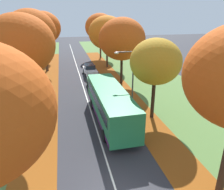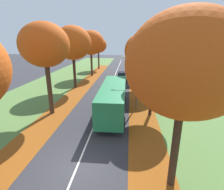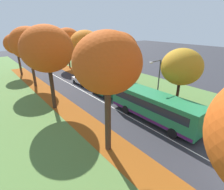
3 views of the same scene
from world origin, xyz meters
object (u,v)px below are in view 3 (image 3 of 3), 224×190
object	(u,v)px
tree_left_mid	(47,49)
tree_left_distant	(16,44)
tree_left_far	(28,43)
streetlamp_right	(157,80)
tree_left_near	(107,64)
tree_right_mid	(118,50)
car_green_lead	(103,90)
tree_right_distant	(67,40)
tree_right_far	(85,45)
bus	(154,105)
tree_right_near	(182,67)
car_white_following	(82,80)

from	to	relation	value
tree_left_mid	tree_left_distant	distance (m)	19.37
tree_left_far	streetlamp_right	bearing A→B (deg)	-64.26
tree_left_near	tree_right_mid	world-z (taller)	tree_left_near
streetlamp_right	car_green_lead	world-z (taller)	streetlamp_right
tree_left_distant	tree_right_mid	distance (m)	21.15
car_green_lead	tree_right_distant	bearing A→B (deg)	78.20
tree_right_far	bus	world-z (taller)	tree_right_far
tree_right_mid	tree_left_mid	bearing A→B (deg)	-175.33
tree_right_near	tree_right_far	bearing A→B (deg)	90.47
tree_left_distant	car_white_following	distance (m)	15.74
tree_left_near	tree_left_mid	xyz separation A→B (m)	(-0.52, 10.24, -0.01)
tree_left_mid	tree_right_distant	distance (m)	22.04
tree_right_near	tree_right_distant	size ratio (longest dim) A/B	0.81
tree_right_near	tree_right_far	distance (m)	20.19
tree_left_mid	car_green_lead	bearing A→B (deg)	-3.46
tree_left_distant	tree_right_distant	size ratio (longest dim) A/B	0.89
tree_left_mid	tree_right_near	bearing A→B (deg)	-41.24
tree_left_distant	car_white_following	world-z (taller)	tree_left_distant
car_white_following	tree_right_far	bearing A→B (deg)	50.60
tree_left_near	tree_left_far	bearing A→B (deg)	89.68
tree_left_mid	car_green_lead	size ratio (longest dim) A/B	2.29
tree_left_far	tree_right_far	world-z (taller)	tree_left_far
tree_left_mid	tree_left_far	size ratio (longest dim) A/B	1.03
tree_left_far	tree_right_distant	size ratio (longest dim) A/B	1.04
car_green_lead	streetlamp_right	bearing A→B (deg)	-73.75
tree_left_near	car_white_following	world-z (taller)	tree_left_near
tree_left_far	streetlamp_right	xyz separation A→B (m)	(8.67, -17.99, -3.16)
car_green_lead	car_white_following	world-z (taller)	same
car_green_lead	tree_left_distant	bearing A→B (deg)	108.34
car_white_following	streetlamp_right	bearing A→B (deg)	-81.69
tree_right_near	tree_right_far	world-z (taller)	tree_right_far
tree_left_far	tree_right_mid	xyz separation A→B (m)	(10.28, -9.18, -0.93)
car_white_following	tree_left_mid	bearing A→B (deg)	-139.96
tree_left_near	tree_right_distant	world-z (taller)	tree_left_near
tree_right_mid	tree_right_distant	bearing A→B (deg)	89.15
tree_left_distant	tree_right_distant	bearing A→B (deg)	-1.94
tree_right_far	tree_left_distant	bearing A→B (deg)	139.38
tree_left_mid	tree_right_mid	bearing A→B (deg)	4.67
tree_right_distant	car_white_following	bearing A→B (deg)	-106.92
tree_right_near	streetlamp_right	xyz separation A→B (m)	(-1.73, 1.76, -1.53)
tree_left_near	tree_right_mid	size ratio (longest dim) A/B	1.07
tree_left_distant	car_white_following	xyz separation A→B (m)	(6.69, -13.24, -5.27)
tree_right_near	bus	world-z (taller)	tree_right_near
tree_right_far	tree_left_mid	bearing A→B (deg)	-136.00
tree_left_near	tree_left_distant	bearing A→B (deg)	89.90
bus	car_white_following	world-z (taller)	bus
bus	car_green_lead	xyz separation A→B (m)	(0.02, 9.01, -0.89)
tree_right_distant	tree_left_near	bearing A→B (deg)	-110.04
car_white_following	tree_right_near	bearing A→B (deg)	-76.52
tree_left_far	streetlamp_right	world-z (taller)	tree_left_far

